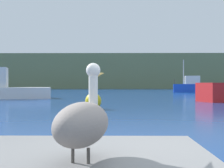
% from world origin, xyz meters
% --- Properties ---
extents(hillside_backdrop, '(140.00, 14.94, 7.92)m').
position_xyz_m(hillside_backdrop, '(0.00, 73.61, 3.96)').
color(hillside_backdrop, '#6B7A51').
rests_on(hillside_backdrop, ground).
extents(pelican, '(0.61, 1.25, 0.89)m').
position_xyz_m(pelican, '(-0.90, -0.73, 0.93)').
color(pelican, gray).
rests_on(pelican, pier_dock).
extents(fishing_boat_blue, '(7.42, 3.40, 4.59)m').
position_xyz_m(fishing_boat_blue, '(10.93, 40.90, 0.79)').
color(fishing_boat_blue, blue).
rests_on(fishing_boat_blue, ground).
extents(mooring_buoy, '(0.80, 0.80, 0.80)m').
position_xyz_m(mooring_buoy, '(-1.70, 12.05, 0.40)').
color(mooring_buoy, yellow).
rests_on(mooring_buoy, ground).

